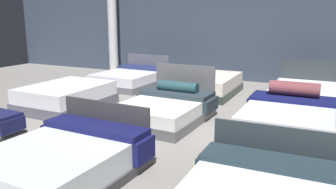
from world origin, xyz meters
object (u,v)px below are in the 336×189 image
(bed_6, at_px, (131,78))
(support_pillar, at_px, (112,24))
(bed_3, at_px, (66,97))
(bed_4, at_px, (166,108))
(bed_1, at_px, (64,160))
(bed_8, at_px, (305,94))
(bed_7, at_px, (207,85))
(bed_5, at_px, (288,122))

(bed_6, xyz_separation_m, support_pillar, (-1.71, 1.58, 1.53))
(bed_3, relative_size, bed_4, 0.98)
(bed_4, bearing_deg, bed_6, 134.60)
(bed_1, bearing_deg, support_pillar, 122.22)
(bed_8, distance_m, support_pillar, 6.85)
(bed_1, xyz_separation_m, bed_3, (-2.35, 2.65, 0.02))
(bed_4, xyz_separation_m, bed_7, (-0.06, 2.55, 0.00))
(bed_8, bearing_deg, bed_4, -130.64)
(bed_4, bearing_deg, bed_1, -89.93)
(bed_5, xyz_separation_m, bed_8, (0.05, 2.73, -0.09))
(bed_1, relative_size, bed_6, 0.92)
(bed_3, relative_size, support_pillar, 0.56)
(bed_6, relative_size, bed_7, 1.07)
(bed_4, xyz_separation_m, support_pillar, (-4.16, 4.21, 1.51))
(support_pillar, bearing_deg, bed_6, -42.73)
(bed_1, height_order, support_pillar, support_pillar)
(bed_5, distance_m, support_pillar, 7.86)
(bed_5, distance_m, bed_6, 5.44)
(bed_4, distance_m, bed_6, 3.60)
(bed_1, height_order, bed_5, bed_5)
(bed_1, relative_size, support_pillar, 0.56)
(bed_1, relative_size, bed_3, 1.02)
(bed_5, relative_size, bed_8, 0.91)
(bed_5, xyz_separation_m, bed_7, (-2.34, 2.60, -0.05))
(bed_3, bearing_deg, bed_4, 3.89)
(bed_1, bearing_deg, bed_5, 51.30)
(support_pillar, bearing_deg, bed_8, -13.21)
(bed_1, bearing_deg, bed_7, 91.79)
(bed_6, height_order, bed_8, bed_8)
(bed_3, distance_m, bed_5, 4.71)
(bed_5, bearing_deg, bed_7, 131.98)
(bed_4, relative_size, support_pillar, 0.57)
(bed_3, distance_m, support_pillar, 4.91)
(bed_6, bearing_deg, bed_7, 0.28)
(bed_7, height_order, support_pillar, support_pillar)
(bed_7, distance_m, bed_8, 2.40)
(bed_3, bearing_deg, support_pillar, 112.40)
(bed_3, height_order, bed_5, bed_5)
(support_pillar, bearing_deg, bed_3, -68.29)
(bed_1, height_order, bed_8, bed_8)
(bed_1, distance_m, bed_5, 3.62)
(bed_6, bearing_deg, bed_8, 2.85)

